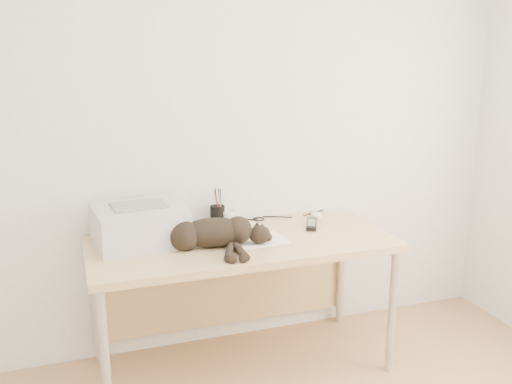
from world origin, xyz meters
name	(u,v)px	position (x,y,z in m)	size (l,w,h in m)	color
wall_back	(222,126)	(0.00, 1.75, 1.30)	(3.50, 3.50, 0.00)	white
desk	(237,258)	(0.00, 1.48, 0.61)	(1.60, 0.70, 0.74)	#E6C986
printer	(140,225)	(-0.51, 1.51, 0.84)	(0.48, 0.42, 0.21)	silver
papers	(255,240)	(0.06, 1.36, 0.74)	(0.35, 0.26, 0.01)	white
cat	(210,234)	(-0.19, 1.34, 0.81)	(0.69, 0.38, 0.16)	black
mug	(229,218)	(0.01, 1.67, 0.78)	(0.09, 0.09, 0.09)	white
pen_cup	(218,215)	(-0.05, 1.68, 0.80)	(0.08, 0.08, 0.21)	black
remote_grey	(188,231)	(-0.24, 1.60, 0.75)	(0.05, 0.19, 0.02)	gray
remote_black	(312,224)	(0.45, 1.49, 0.75)	(0.06, 0.20, 0.02)	black
mouse	(317,213)	(0.56, 1.67, 0.76)	(0.06, 0.11, 0.03)	white
cable_tangle	(226,222)	(0.00, 1.70, 0.75)	(1.36, 0.07, 0.01)	black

